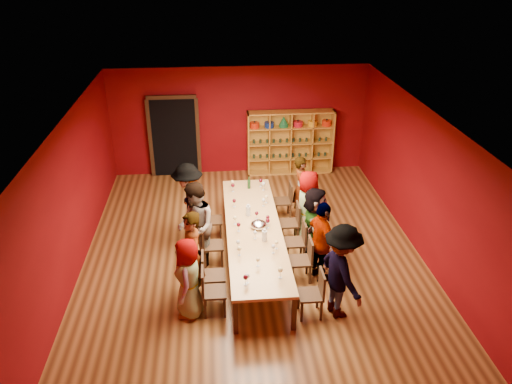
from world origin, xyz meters
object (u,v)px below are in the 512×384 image
chair_person_left_0 (210,289)px  person_right_3 (308,207)px  shelving_unit (290,139)px  chair_person_left_1 (209,273)px  person_left_1 (192,256)px  person_right_0 (341,272)px  chair_person_left_2 (209,243)px  chair_person_left_3 (209,218)px  person_left_0 (188,278)px  person_right_4 (301,187)px  tasting_table (254,230)px  spittoon_bowl (259,225)px  chair_person_right_2 (299,239)px  wine_bottle (249,184)px  chair_person_right_4 (286,199)px  person_right_1 (322,242)px  chair_person_right_0 (315,291)px  chair_person_right_3 (293,220)px  person_left_3 (189,203)px  chair_person_right_1 (304,258)px  person_right_2 (314,225)px  person_left_2 (196,226)px

chair_person_left_0 → person_right_3: 3.11m
shelving_unit → chair_person_left_1: shelving_unit is taller
person_left_1 → person_right_0: (2.55, -0.71, 0.01)m
chair_person_left_2 → chair_person_left_3: same height
person_left_0 → person_right_4: 4.14m
tasting_table → spittoon_bowl: 0.16m
person_right_3 → chair_person_right_2: bearing=149.4°
chair_person_left_2 → wine_bottle: (0.96, 1.89, 0.37)m
chair_person_left_0 → chair_person_right_4: bearing=61.0°
person_right_1 → wine_bottle: size_ratio=5.67×
chair_person_right_0 → chair_person_right_3: size_ratio=1.00×
tasting_table → chair_person_left_3: (-0.91, 0.93, -0.20)m
chair_person_right_3 → person_left_3: bearing=172.8°
person_left_0 → chair_person_right_1: 2.33m
chair_person_right_0 → person_right_4: bearing=84.2°
chair_person_right_0 → chair_person_right_4: 3.51m
chair_person_right_1 → spittoon_bowl: spittoon_bowl is taller
person_left_0 → person_left_1: bearing=179.3°
person_right_4 → chair_person_left_2: bearing=142.9°
chair_person_left_1 → chair_person_left_3: same height
person_left_0 → person_left_1: size_ratio=0.86×
chair_person_right_1 → chair_person_right_3: (0.00, 1.43, 0.00)m
chair_person_right_4 → person_right_4: bearing=-0.0°
tasting_table → shelving_unit: 4.55m
shelving_unit → person_right_4: bearing=-92.9°
person_left_1 → person_right_2: 2.62m
person_left_2 → person_right_0: person_left_2 is taller
chair_person_left_1 → chair_person_right_2: bearing=28.6°
chair_person_right_2 → person_right_1: bearing=-64.7°
person_right_4 → wine_bottle: size_ratio=5.28×
person_left_1 → person_right_4: 3.74m
shelving_unit → chair_person_right_0: bearing=-94.5°
person_right_2 → tasting_table: bearing=90.7°
shelving_unit → person_left_3: size_ratio=1.35×
chair_person_left_3 → spittoon_bowl: spittoon_bowl is taller
chair_person_left_1 → person_right_4: size_ratio=0.58×
person_left_3 → chair_person_right_0: bearing=34.1°
person_right_1 → spittoon_bowl: person_right_1 is taller
person_left_1 → person_right_1: 2.46m
tasting_table → spittoon_bowl: spittoon_bowl is taller
person_left_3 → wine_bottle: 1.62m
person_right_3 → person_right_4: bearing=-11.0°
spittoon_bowl → person_left_0: bearing=-131.0°
person_left_1 → person_right_4: bearing=121.3°
person_left_1 → wine_bottle: 3.17m
person_left_0 → tasting_table: bearing=147.1°
person_left_2 → chair_person_right_0: bearing=38.5°
tasting_table → person_left_2: bearing=-175.7°
person_left_1 → wine_bottle: (1.26, 2.91, -0.01)m
chair_person_left_2 → person_left_3: person_left_3 is taller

